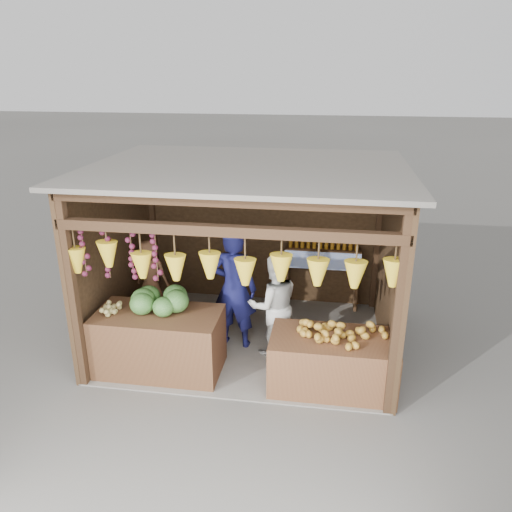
{
  "coord_description": "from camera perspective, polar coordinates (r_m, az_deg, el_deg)",
  "views": [
    {
      "loc": [
        1.12,
        -6.59,
        3.88
      ],
      "look_at": [
        0.13,
        -0.1,
        1.41
      ],
      "focal_mm": 35.0,
      "sensor_mm": 36.0,
      "label": 1
    }
  ],
  "objects": [
    {
      "name": "mango_pile",
      "position": [
        6.36,
        9.86,
        -8.38
      ],
      "size": [
        1.4,
        0.64,
        0.22
      ],
      "primitive_type": null,
      "color": "#D3611C",
      "rests_on": "counter_right"
    },
    {
      "name": "woman_standing",
      "position": [
        7.05,
        2.04,
        -5.65
      ],
      "size": [
        0.9,
        0.8,
        1.52
      ],
      "primitive_type": "imported",
      "rotation": [
        0.0,
        0.0,
        3.5
      ],
      "color": "silver",
      "rests_on": "ground"
    },
    {
      "name": "stall_structure",
      "position": [
        7.0,
        -1.27,
        2.18
      ],
      "size": [
        4.3,
        3.3,
        2.66
      ],
      "color": "slate",
      "rests_on": "ground"
    },
    {
      "name": "vendor_seated",
      "position": [
        7.88,
        -11.95,
        -2.1
      ],
      "size": [
        0.6,
        0.44,
        1.13
      ],
      "primitive_type": "imported",
      "rotation": [
        0.0,
        0.0,
        2.98
      ],
      "color": "brown",
      "rests_on": "stool"
    },
    {
      "name": "man_standing",
      "position": [
        7.2,
        -2.52,
        -3.77
      ],
      "size": [
        0.71,
        0.5,
        1.82
      ],
      "primitive_type": "imported",
      "rotation": [
        0.0,
        0.0,
        3.04
      ],
      "color": "#131549",
      "rests_on": "ground"
    },
    {
      "name": "stool",
      "position": [
        8.18,
        -11.58,
        -6.82
      ],
      "size": [
        0.36,
        0.36,
        0.33
      ],
      "primitive_type": "cube",
      "color": "black",
      "rests_on": "ground"
    },
    {
      "name": "ground",
      "position": [
        7.72,
        -0.87,
        -9.54
      ],
      "size": [
        80.0,
        80.0,
        0.0
      ],
      "primitive_type": "plane",
      "color": "#514F49",
      "rests_on": "ground"
    },
    {
      "name": "counter_right",
      "position": [
        6.59,
        8.71,
        -11.94
      ],
      "size": [
        1.59,
        0.85,
        0.72
      ],
      "primitive_type": "cube",
      "color": "#532E1B",
      "rests_on": "ground"
    },
    {
      "name": "back_shelf",
      "position": [
        8.42,
        7.61,
        -0.49
      ],
      "size": [
        1.25,
        0.32,
        1.32
      ],
      "color": "#382314",
      "rests_on": "ground"
    },
    {
      "name": "counter_left",
      "position": [
        6.93,
        -10.96,
        -9.64
      ],
      "size": [
        1.66,
        0.85,
        0.86
      ],
      "primitive_type": "cube",
      "color": "#452717",
      "rests_on": "ground"
    },
    {
      "name": "melon_pile",
      "position": [
        6.74,
        -11.11,
        -4.88
      ],
      "size": [
        1.0,
        0.5,
        0.32
      ],
      "primitive_type": null,
      "color": "#144913",
      "rests_on": "counter_left"
    },
    {
      "name": "tanfruit_pile",
      "position": [
        6.86,
        -16.28,
        -5.78
      ],
      "size": [
        0.34,
        0.4,
        0.13
      ],
      "primitive_type": null,
      "color": "#988B46",
      "rests_on": "counter_left"
    }
  ]
}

